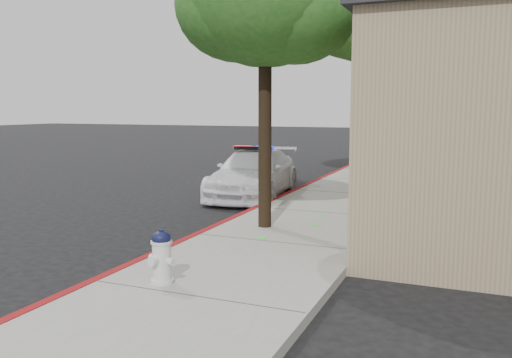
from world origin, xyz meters
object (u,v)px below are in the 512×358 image
at_px(police_car, 254,173).
at_px(street_tree_mid, 367,20).
at_px(fire_hydrant, 161,256).
at_px(street_tree_far, 385,77).
at_px(street_tree_near, 265,2).

xyz_separation_m(police_car, street_tree_mid, (2.34, 4.08, 4.76)).
bearing_deg(street_tree_mid, fire_hydrant, -91.74).
bearing_deg(street_tree_far, street_tree_near, -90.91).
distance_m(police_car, street_tree_far, 9.91).
distance_m(police_car, fire_hydrant, 8.22).
bearing_deg(fire_hydrant, street_tree_mid, 99.51).
distance_m(street_tree_near, street_tree_mid, 8.30).
bearing_deg(fire_hydrant, police_car, 115.15).
xyz_separation_m(fire_hydrant, street_tree_far, (0.23, 17.11, 3.31)).
bearing_deg(police_car, street_tree_mid, 53.60).
bearing_deg(street_tree_mid, police_car, -119.82).
xyz_separation_m(police_car, street_tree_far, (2.20, 9.13, 3.16)).
distance_m(police_car, street_tree_mid, 6.70).
bearing_deg(police_car, fire_hydrant, -82.67).
bearing_deg(street_tree_far, police_car, -103.56).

